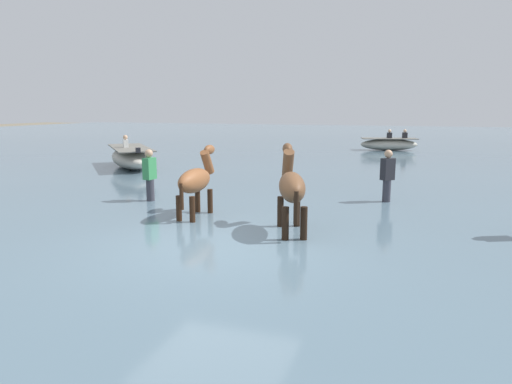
{
  "coord_description": "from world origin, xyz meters",
  "views": [
    {
      "loc": [
        3.13,
        -7.0,
        2.66
      ],
      "look_at": [
        -0.13,
        2.43,
        0.83
      ],
      "focal_mm": 32.56,
      "sensor_mm": 36.0,
      "label": 1
    }
  ],
  "objects": [
    {
      "name": "boat_far_offshore",
      "position": [
        1.71,
        19.46,
        0.67
      ],
      "size": [
        3.23,
        1.82,
        1.15
      ],
      "color": "#B2AD9E",
      "rests_on": "water_surface"
    },
    {
      "name": "water_surface",
      "position": [
        0.0,
        10.0,
        0.16
      ],
      "size": [
        90.0,
        90.0,
        0.33
      ],
      "primitive_type": "cube",
      "color": "slate",
      "rests_on": "ground"
    },
    {
      "name": "person_spectator_far",
      "position": [
        2.5,
        4.81,
        0.87
      ],
      "size": [
        0.36,
        0.37,
        1.63
      ],
      "color": "#383842",
      "rests_on": "ground"
    },
    {
      "name": "horse_lead_chestnut",
      "position": [
        -1.29,
        1.85,
        1.08
      ],
      "size": [
        0.45,
        1.66,
        1.82
      ],
      "color": "brown",
      "rests_on": "ground"
    },
    {
      "name": "ground_plane",
      "position": [
        0.0,
        0.0,
        0.0
      ],
      "size": [
        120.0,
        120.0,
        0.0
      ],
      "primitive_type": "plane",
      "color": "#756B56"
    },
    {
      "name": "horse_trailing_bay",
      "position": [
        0.97,
        1.29,
        1.15
      ],
      "size": [
        0.95,
        1.77,
        1.95
      ],
      "color": "brown",
      "rests_on": "ground"
    },
    {
      "name": "boat_near_port",
      "position": [
        -7.4,
        8.47,
        0.73
      ],
      "size": [
        3.76,
        3.98,
        1.27
      ],
      "color": "#B2AD9E",
      "rests_on": "water_surface"
    },
    {
      "name": "person_onlooker_right",
      "position": [
        -3.14,
        2.99,
        0.87
      ],
      "size": [
        0.23,
        0.34,
        1.63
      ],
      "color": "#383842",
      "rests_on": "ground"
    }
  ]
}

